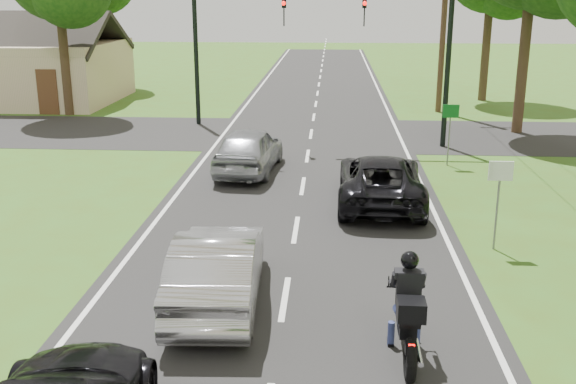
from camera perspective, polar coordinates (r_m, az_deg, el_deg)
The scene contains 13 objects.
ground at distance 13.37m, azimuth -0.28°, elevation -9.04°, with size 140.00×140.00×0.00m, color #3B5718.
road at distance 22.79m, azimuth 1.48°, elevation 1.88°, with size 8.00×100.00×0.01m, color black.
cross_road at distance 28.63m, azimuth 1.96°, elevation 4.92°, with size 60.00×7.00×0.01m, color black.
motorcycle_rider at distance 11.25m, azimuth 10.08°, elevation -10.37°, with size 0.61×2.16×1.86m.
dark_suv at distance 19.16m, azimuth 7.84°, elevation 1.05°, with size 2.31×5.01×1.39m, color black.
silver_sedan at distance 12.97m, azimuth -5.96°, elevation -6.39°, with size 1.54×4.41×1.45m, color #AFAEB3.
silver_suv at distance 22.41m, azimuth -3.33°, elevation 3.63°, with size 1.79×4.46×1.52m, color #929499.
traffic_signal at distance 26.20m, azimuth 9.41°, elevation 12.75°, with size 6.38×0.44×6.00m.
signal_pole_far at distance 30.76m, azimuth -7.78°, elevation 11.23°, with size 0.20×0.20×6.00m, color black.
utility_pole_far at distance 34.45m, azimuth 13.12°, elevation 15.00°, with size 1.60×0.28×10.00m.
sign_white at distance 16.05m, azimuth 17.48°, elevation 0.68°, with size 0.55×0.07×2.12m.
sign_green at distance 23.73m, azimuth 13.57°, elevation 5.96°, with size 0.55×0.07×2.12m.
house at distance 39.97m, azimuth -21.54°, elevation 9.67°, with size 10.20×8.00×4.84m.
Camera 1 is at (0.85, -12.03, 5.78)m, focal length 42.00 mm.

